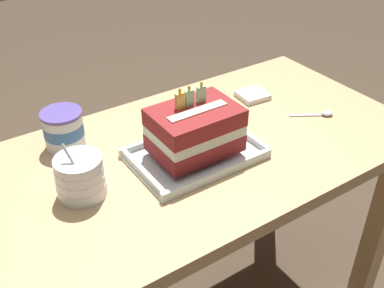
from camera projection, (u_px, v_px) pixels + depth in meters
dining_table at (188, 185)px, 1.24m from camera, size 1.23×0.62×0.71m
foil_tray at (196, 154)px, 1.16m from camera, size 0.31×0.21×0.02m
birthday_cake at (196, 129)px, 1.12m from camera, size 0.21×0.15×0.17m
bowl_stack at (80, 177)px, 1.02m from camera, size 0.11×0.11×0.14m
ice_cream_tub at (64, 129)px, 1.17m from camera, size 0.10×0.10×0.10m
serving_spoon_near_tray at (323, 114)px, 1.33m from camera, size 0.12×0.08×0.01m
napkin_pile at (253, 95)px, 1.41m from camera, size 0.09×0.09×0.02m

